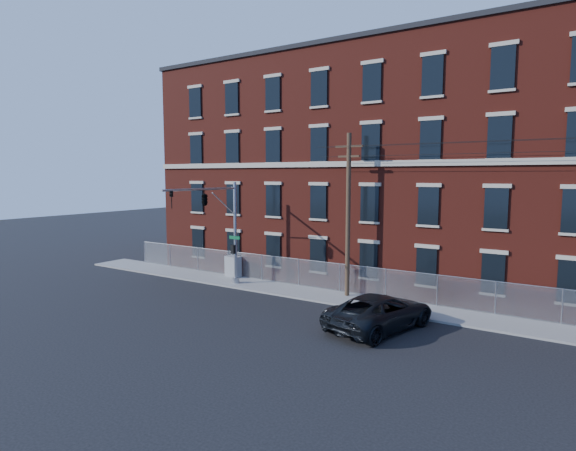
{
  "coord_description": "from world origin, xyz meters",
  "views": [
    {
      "loc": [
        14.36,
        -20.44,
        7.59
      ],
      "look_at": [
        -1.36,
        4.0,
        4.46
      ],
      "focal_mm": 29.22,
      "sensor_mm": 36.0,
      "label": 1
    }
  ],
  "objects_px": {
    "traffic_signal_mast": "(212,210)",
    "utility_pole_near": "(348,212)",
    "pickup_truck": "(380,312)",
    "utility_cabinet": "(233,266)"
  },
  "relations": [
    {
      "from": "utility_pole_near",
      "to": "pickup_truck",
      "type": "bearing_deg",
      "value": -49.0
    },
    {
      "from": "utility_pole_near",
      "to": "utility_cabinet",
      "type": "relative_size",
      "value": 6.61
    },
    {
      "from": "pickup_truck",
      "to": "utility_cabinet",
      "type": "distance_m",
      "value": 14.36
    },
    {
      "from": "pickup_truck",
      "to": "utility_pole_near",
      "type": "bearing_deg",
      "value": -34.32
    },
    {
      "from": "pickup_truck",
      "to": "utility_cabinet",
      "type": "height_order",
      "value": "pickup_truck"
    },
    {
      "from": "traffic_signal_mast",
      "to": "utility_cabinet",
      "type": "height_order",
      "value": "traffic_signal_mast"
    },
    {
      "from": "traffic_signal_mast",
      "to": "utility_pole_near",
      "type": "height_order",
      "value": "utility_pole_near"
    },
    {
      "from": "utility_pole_near",
      "to": "pickup_truck",
      "type": "distance_m",
      "value": 7.55
    },
    {
      "from": "utility_pole_near",
      "to": "pickup_truck",
      "type": "height_order",
      "value": "utility_pole_near"
    },
    {
      "from": "utility_pole_near",
      "to": "utility_cabinet",
      "type": "height_order",
      "value": "utility_pole_near"
    }
  ]
}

